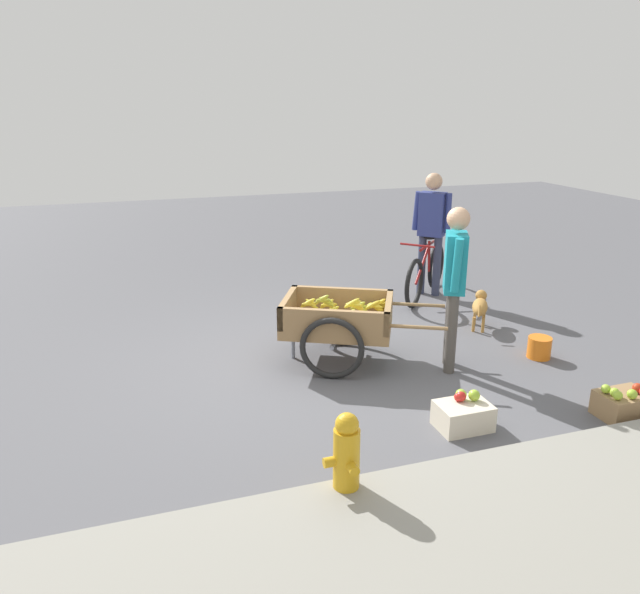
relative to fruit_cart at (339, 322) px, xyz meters
name	(u,v)px	position (x,y,z in m)	size (l,w,h in m)	color
ground_plane	(308,370)	(0.37, 0.12, -0.44)	(24.00, 24.00, 0.00)	#56565B
fruit_cart	(339,322)	(0.00, 0.00, 0.00)	(1.81, 1.42, 0.72)	#937047
vendor_person	(455,274)	(-1.01, 0.52, 0.56)	(0.33, 0.49, 1.66)	#4C4742
bicycle	(426,273)	(-1.89, -1.68, -0.08)	(1.21, 1.22, 0.85)	black
cyclist_person	(432,223)	(-2.00, -1.79, 0.59)	(0.39, 0.43, 1.70)	#333851
dog	(480,306)	(-1.95, -0.41, -0.17)	(0.42, 0.57, 0.40)	#AD7A38
fire_hydrant	(346,459)	(0.76, 2.24, -0.10)	(0.25, 0.25, 0.67)	gold
plastic_bucket	(539,347)	(-2.06, 0.59, -0.32)	(0.25, 0.25, 0.23)	orange
apple_crate	(624,404)	(-1.93, 1.90, -0.31)	(0.44, 0.32, 0.31)	#99754C
mixed_fruit_crate	(463,414)	(-0.52, 1.63, -0.31)	(0.44, 0.32, 0.32)	beige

